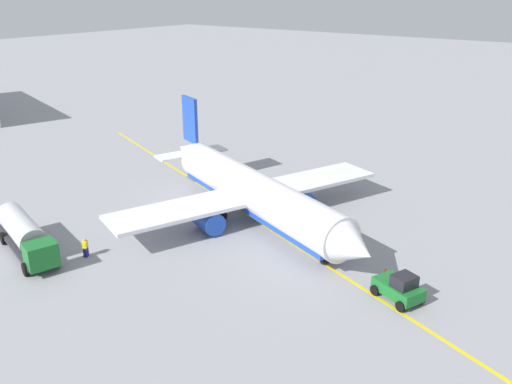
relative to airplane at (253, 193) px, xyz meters
name	(u,v)px	position (x,y,z in m)	size (l,w,h in m)	color
ground_plane	(256,220)	(0.44, -0.16, -2.77)	(400.00, 400.00, 0.00)	#939399
airplane	(253,193)	(0.00, 0.00, 0.00)	(32.17, 28.52, 9.90)	white
fuel_tanker	(25,234)	(-11.23, -17.57, -1.04)	(11.31, 5.41, 3.15)	#2D2D33
pushback_tug	(399,288)	(17.50, -5.36, -1.77)	(4.08, 3.37, 2.20)	#196B28
refueling_worker	(85,248)	(-6.61, -14.96, -1.95)	(0.58, 0.63, 1.71)	navy
safety_cone_nose	(386,271)	(15.18, -2.44, -2.48)	(0.53, 0.53, 0.58)	#F2590F
taxi_line_marking	(256,220)	(0.44, -0.16, -2.77)	(80.64, 0.30, 0.01)	yellow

